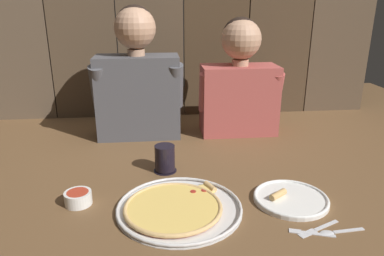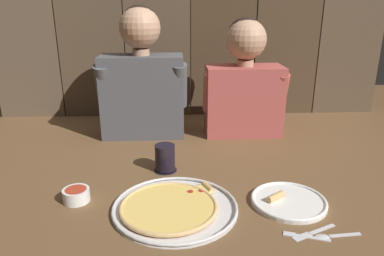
{
  "view_description": "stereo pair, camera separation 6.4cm",
  "coord_description": "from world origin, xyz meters",
  "px_view_note": "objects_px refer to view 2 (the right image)",
  "views": [
    {
      "loc": [
        -0.16,
        -1.19,
        0.63
      ],
      "look_at": [
        -0.03,
        0.1,
        0.18
      ],
      "focal_mm": 33.92,
      "sensor_mm": 36.0,
      "label": 1
    },
    {
      "loc": [
        -0.09,
        -1.2,
        0.63
      ],
      "look_at": [
        -0.03,
        0.1,
        0.18
      ],
      "focal_mm": 33.92,
      "sensor_mm": 36.0,
      "label": 2
    }
  ],
  "objects_px": {
    "pizza_tray": "(173,207)",
    "dinner_plate": "(288,201)",
    "diner_right": "(244,81)",
    "diner_left": "(142,77)",
    "dipping_bowl": "(76,194)",
    "drinking_glass": "(165,158)"
  },
  "relations": [
    {
      "from": "pizza_tray",
      "to": "dinner_plate",
      "type": "relative_size",
      "value": 1.62
    },
    {
      "from": "pizza_tray",
      "to": "diner_right",
      "type": "height_order",
      "value": "diner_right"
    },
    {
      "from": "pizza_tray",
      "to": "diner_left",
      "type": "bearing_deg",
      "value": 101.3
    },
    {
      "from": "pizza_tray",
      "to": "diner_left",
      "type": "relative_size",
      "value": 0.65
    },
    {
      "from": "dinner_plate",
      "to": "diner_left",
      "type": "bearing_deg",
      "value": 127.14
    },
    {
      "from": "pizza_tray",
      "to": "dipping_bowl",
      "type": "relative_size",
      "value": 4.55
    },
    {
      "from": "drinking_glass",
      "to": "diner_left",
      "type": "distance_m",
      "value": 0.5
    },
    {
      "from": "pizza_tray",
      "to": "diner_left",
      "type": "distance_m",
      "value": 0.78
    },
    {
      "from": "pizza_tray",
      "to": "drinking_glass",
      "type": "bearing_deg",
      "value": 95.77
    },
    {
      "from": "pizza_tray",
      "to": "dipping_bowl",
      "type": "xyz_separation_m",
      "value": [
        -0.32,
        0.07,
        0.01
      ]
    },
    {
      "from": "dipping_bowl",
      "to": "diner_right",
      "type": "relative_size",
      "value": 0.16
    },
    {
      "from": "dinner_plate",
      "to": "drinking_glass",
      "type": "xyz_separation_m",
      "value": [
        -0.41,
        0.27,
        0.04
      ]
    },
    {
      "from": "dipping_bowl",
      "to": "diner_left",
      "type": "distance_m",
      "value": 0.72
    },
    {
      "from": "dipping_bowl",
      "to": "diner_right",
      "type": "xyz_separation_m",
      "value": [
        0.68,
        0.65,
        0.25
      ]
    },
    {
      "from": "dinner_plate",
      "to": "dipping_bowl",
      "type": "distance_m",
      "value": 0.71
    },
    {
      "from": "pizza_tray",
      "to": "diner_right",
      "type": "xyz_separation_m",
      "value": [
        0.35,
        0.71,
        0.26
      ]
    },
    {
      "from": "diner_left",
      "to": "diner_right",
      "type": "height_order",
      "value": "diner_left"
    },
    {
      "from": "dipping_bowl",
      "to": "diner_left",
      "type": "height_order",
      "value": "diner_left"
    },
    {
      "from": "pizza_tray",
      "to": "diner_left",
      "type": "height_order",
      "value": "diner_left"
    },
    {
      "from": "drinking_glass",
      "to": "diner_left",
      "type": "height_order",
      "value": "diner_left"
    },
    {
      "from": "dinner_plate",
      "to": "diner_right",
      "type": "distance_m",
      "value": 0.74
    },
    {
      "from": "pizza_tray",
      "to": "diner_left",
      "type": "xyz_separation_m",
      "value": [
        -0.14,
        0.71,
        0.28
      ]
    }
  ]
}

